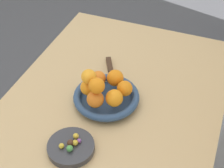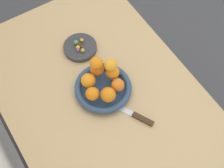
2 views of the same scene
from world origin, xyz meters
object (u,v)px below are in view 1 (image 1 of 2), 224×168
object	(u,v)px
candy_ball_0	(70,148)
candy_ball_5	(70,143)
orange_6	(97,86)
candy_ball_3	(76,136)
candy_dish	(71,147)
orange_2	(88,87)
dining_table	(110,122)
orange_3	(95,99)
orange_0	(115,78)
candy_ball_1	(75,143)
knife	(111,75)
orange_4	(114,98)
fruit_bowl	(106,98)
candy_ball_6	(70,143)
candy_ball_2	(62,146)
orange_5	(125,88)
orange_1	(98,78)
candy_ball_4	(79,141)
orange_7	(89,77)

from	to	relation	value
candy_ball_0	candy_ball_5	size ratio (longest dim) A/B	1.19
orange_6	candy_ball_3	xyz separation A→B (m)	(0.14, -0.01, -0.09)
candy_dish	orange_2	xyz separation A→B (m)	(-0.21, -0.03, 0.06)
dining_table	orange_3	distance (m)	0.17
orange_0	candy_ball_1	distance (m)	0.29
knife	orange_4	bearing A→B (deg)	24.07
candy_ball_5	orange_3	bearing A→B (deg)	175.66
fruit_bowl	candy_ball_6	size ratio (longest dim) A/B	11.18
orange_4	candy_ball_2	bearing A→B (deg)	-22.60
candy_ball_1	candy_dish	bearing A→B (deg)	-61.74
candy_ball_1	orange_5	bearing A→B (deg)	163.89
knife	candy_ball_0	bearing A→B (deg)	2.68
candy_ball_2	candy_ball_6	xyz separation A→B (m)	(-0.02, 0.02, 0.00)
candy_ball_5	candy_ball_6	xyz separation A→B (m)	(0.00, 0.00, 0.00)
candy_ball_3	knife	xyz separation A→B (m)	(-0.34, -0.01, -0.03)
orange_6	dining_table	bearing A→B (deg)	151.04
orange_4	knife	xyz separation A→B (m)	(-0.18, -0.08, -0.06)
candy_dish	orange_0	size ratio (longest dim) A/B	2.45
dining_table	orange_1	xyz separation A→B (m)	(-0.05, -0.06, 0.15)
candy_dish	candy_ball_3	xyz separation A→B (m)	(-0.03, 0.00, 0.02)
fruit_bowl	orange_1	distance (m)	0.08
orange_4	candy_ball_4	xyz separation A→B (m)	(0.18, -0.05, -0.04)
dining_table	candy_ball_5	xyz separation A→B (m)	(0.22, -0.04, 0.12)
orange_0	candy_ball_1	size ratio (longest dim) A/B	3.29
candy_ball_1	candy_ball_2	world-z (taller)	candy_ball_1
fruit_bowl	orange_1	bearing A→B (deg)	-131.03
orange_7	knife	distance (m)	0.20
orange_3	orange_4	distance (m)	0.06
candy_ball_1	orange_3	bearing A→B (deg)	-179.56
fruit_bowl	candy_ball_5	distance (m)	0.23
orange_2	orange_6	world-z (taller)	orange_6
orange_0	candy_ball_5	size ratio (longest dim) A/B	3.48
orange_5	candy_ball_3	xyz separation A→B (m)	(0.22, -0.08, -0.04)
orange_0	orange_7	bearing A→B (deg)	-37.37
orange_0	candy_ball_4	size ratio (longest dim) A/B	4.17
candy_dish	candy_ball_2	xyz separation A→B (m)	(0.02, -0.02, 0.02)
orange_3	orange_6	bearing A→B (deg)	143.86
orange_0	candy_dish	bearing A→B (deg)	-6.94
candy_ball_4	candy_ball_6	bearing A→B (deg)	-46.51
candy_ball_6	candy_ball_1	bearing A→B (deg)	117.91
orange_5	candy_ball_6	distance (m)	0.27
candy_ball_6	orange_1	bearing A→B (deg)	-175.57
fruit_bowl	candy_ball_0	world-z (taller)	candy_ball_0
orange_5	orange_2	bearing A→B (deg)	-71.03
candy_ball_0	orange_7	bearing A→B (deg)	-171.37
candy_ball_1	knife	size ratio (longest dim) A/B	0.08
candy_ball_0	candy_ball_1	world-z (taller)	candy_ball_0
orange_6	candy_ball_2	xyz separation A→B (m)	(0.19, -0.04, -0.09)
orange_7	knife	size ratio (longest dim) A/B	0.22
orange_1	candy_ball_4	world-z (taller)	orange_1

